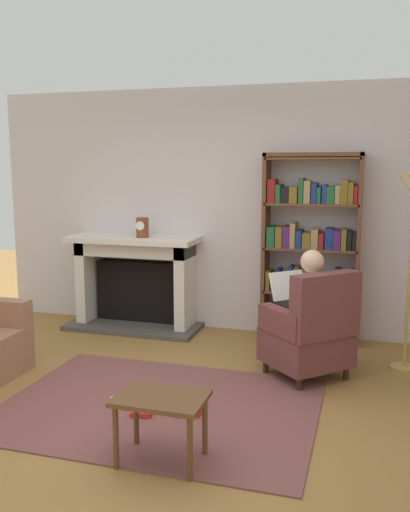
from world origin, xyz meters
TOP-DOWN VIEW (x-y plane):
  - ground at (0.00, 0.00)m, footprint 14.00×14.00m
  - back_wall at (0.00, 2.55)m, footprint 5.60×0.10m
  - area_rug at (0.00, 0.30)m, footprint 2.40×1.80m
  - fireplace at (-1.05, 2.30)m, footprint 1.52×0.64m
  - mantel_clock at (-0.93, 2.20)m, footprint 0.14×0.14m
  - bookshelf at (0.92, 2.33)m, footprint 1.00×0.32m
  - armchair_reading at (1.05, 1.23)m, footprint 0.89×0.89m
  - seated_reader at (0.97, 1.31)m, footprint 0.58×0.58m
  - side_table at (0.31, -0.44)m, footprint 0.56×0.39m
  - scattered_books at (0.05, 0.26)m, footprint 0.80×0.42m

SIDE VIEW (x-z plane):
  - ground at x=0.00m, z-range 0.00..0.00m
  - area_rug at x=0.00m, z-range 0.00..0.01m
  - scattered_books at x=0.05m, z-range 0.01..0.05m
  - side_table at x=0.31m, z-range 0.15..0.59m
  - armchair_reading at x=1.05m, z-range -0.06..0.91m
  - fireplace at x=-1.05m, z-range 0.03..1.09m
  - seated_reader at x=0.97m, z-range 0.05..1.19m
  - bookshelf at x=0.92m, z-range -0.04..1.94m
  - mantel_clock at x=-0.93m, z-range 1.06..1.28m
  - back_wall at x=0.00m, z-range 0.00..2.70m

